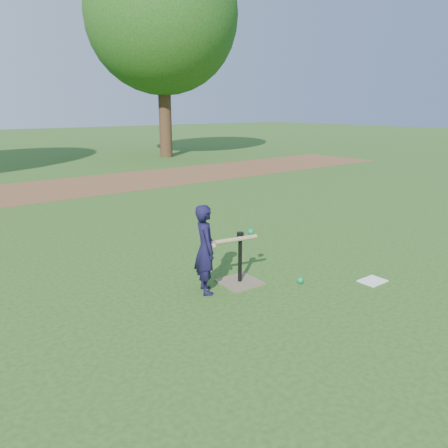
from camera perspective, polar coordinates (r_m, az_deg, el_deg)
ground at (r=4.91m, az=-0.87°, el=-8.89°), size 80.00×80.00×0.00m
dirt_strip at (r=11.57m, az=-24.00°, el=3.90°), size 24.00×3.00×0.01m
child at (r=4.75m, az=-2.45°, el=-3.31°), size 0.35×0.42×0.99m
wiffle_ball_ground at (r=5.20m, az=9.93°, el=-7.24°), size 0.08×0.08×0.08m
clipboard at (r=5.48m, az=18.83°, el=-7.05°), size 0.30×0.23×0.01m
batting_tee at (r=5.11m, az=2.09°, el=-6.54°), size 0.45×0.45×0.61m
swing_action at (r=4.91m, az=1.46°, el=-1.92°), size 0.72×0.21×0.08m
tree_right at (r=18.39m, az=-8.14°, el=25.28°), size 5.80×5.80×8.21m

